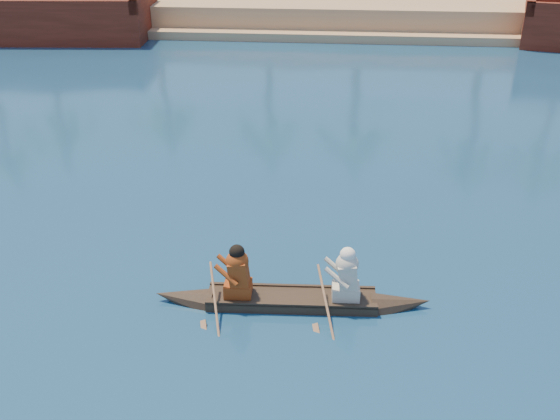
# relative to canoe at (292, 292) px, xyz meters

# --- Properties ---
(canoe) EXTENTS (4.40, 0.80, 1.20)m
(canoe) POSITION_rel_canoe_xyz_m (0.00, 0.00, 0.00)
(canoe) COLOR #31251A
(canoe) RESTS_ON ground
(barge_mid) EXTENTS (13.94, 5.67, 2.27)m
(barge_mid) POSITION_rel_canoe_xyz_m (-15.01, 19.93, 0.56)
(barge_mid) COLOR maroon
(barge_mid) RESTS_ON ground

